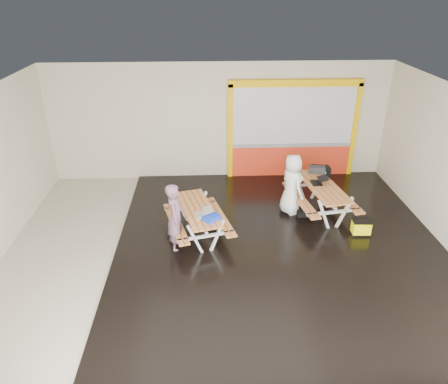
{
  "coord_description": "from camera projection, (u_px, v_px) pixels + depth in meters",
  "views": [
    {
      "loc": [
        -0.42,
        -7.98,
        5.5
      ],
      "look_at": [
        0.0,
        0.9,
        1.0
      ],
      "focal_mm": 33.58,
      "sensor_mm": 36.0,
      "label": 1
    }
  ],
  "objects": [
    {
      "name": "room",
      "position": [
        226.0,
        180.0,
        8.83
      ],
      "size": [
        10.02,
        8.02,
        3.52
      ],
      "color": "#BDB4A0",
      "rests_on": "ground"
    },
    {
      "name": "deck",
      "position": [
        280.0,
        246.0,
        9.66
      ],
      "size": [
        7.5,
        7.98,
        0.05
      ],
      "primitive_type": "cube",
      "color": "black",
      "rests_on": "room"
    },
    {
      "name": "kiosk",
      "position": [
        292.0,
        132.0,
        12.56
      ],
      "size": [
        3.88,
        0.16,
        3.0
      ],
      "color": "#F2391C",
      "rests_on": "room"
    },
    {
      "name": "picnic_table_left",
      "position": [
        198.0,
        215.0,
        9.81
      ],
      "size": [
        1.75,
        2.19,
        0.77
      ],
      "color": "#CD7D3E",
      "rests_on": "deck"
    },
    {
      "name": "picnic_table_right",
      "position": [
        321.0,
        192.0,
        10.77
      ],
      "size": [
        1.72,
        2.26,
        0.83
      ],
      "color": "#CD7D3E",
      "rests_on": "deck"
    },
    {
      "name": "person_left",
      "position": [
        176.0,
        218.0,
        9.26
      ],
      "size": [
        0.42,
        0.61,
        1.63
      ],
      "primitive_type": "imported",
      "rotation": [
        0.0,
        0.0,
        1.52
      ],
      "color": "#795165",
      "rests_on": "deck"
    },
    {
      "name": "person_right",
      "position": [
        292.0,
        184.0,
        10.66
      ],
      "size": [
        0.75,
        0.91,
        1.6
      ],
      "primitive_type": "imported",
      "rotation": [
        0.0,
        0.0,
        1.94
      ],
      "color": "white",
      "rests_on": "deck"
    },
    {
      "name": "laptop_left",
      "position": [
        203.0,
        213.0,
        9.4
      ],
      "size": [
        0.42,
        0.39,
        0.16
      ],
      "color": "silver",
      "rests_on": "picnic_table_left"
    },
    {
      "name": "laptop_right",
      "position": [
        319.0,
        181.0,
        10.78
      ],
      "size": [
        0.41,
        0.36,
        0.17
      ],
      "color": "black",
      "rests_on": "picnic_table_right"
    },
    {
      "name": "blue_pouch",
      "position": [
        211.0,
        218.0,
        9.23
      ],
      "size": [
        0.43,
        0.41,
        0.1
      ],
      "primitive_type": "cube",
      "rotation": [
        0.0,
        0.0,
        0.67
      ],
      "color": "#1535C4",
      "rests_on": "picnic_table_left"
    },
    {
      "name": "toolbox",
      "position": [
        317.0,
        169.0,
        11.36
      ],
      "size": [
        0.46,
        0.29,
        0.25
      ],
      "color": "black",
      "rests_on": "picnic_table_right"
    },
    {
      "name": "backpack",
      "position": [
        325.0,
        173.0,
        11.53
      ],
      "size": [
        0.26,
        0.17,
        0.43
      ],
      "color": "black",
      "rests_on": "picnic_table_right"
    },
    {
      "name": "dark_case",
      "position": [
        305.0,
        212.0,
        10.87
      ],
      "size": [
        0.45,
        0.35,
        0.16
      ],
      "primitive_type": "cube",
      "rotation": [
        0.0,
        0.0,
        0.07
      ],
      "color": "black",
      "rests_on": "deck"
    },
    {
      "name": "fluke_bag",
      "position": [
        361.0,
        228.0,
        9.98
      ],
      "size": [
        0.46,
        0.31,
        0.38
      ],
      "color": "black",
      "rests_on": "deck"
    }
  ]
}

